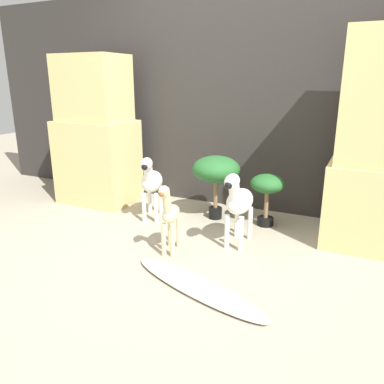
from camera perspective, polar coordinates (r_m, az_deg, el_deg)
The scene contains 9 objects.
ground_plane at distance 2.91m, azimuth -3.27°, elevation -10.03°, with size 14.00×14.00×0.00m, color #9E937F.
wall_back at distance 3.92m, azimuth 6.77°, elevation 13.58°, with size 6.40×0.08×2.20m.
rock_pillar_left at distance 4.19m, azimuth -14.39°, elevation 8.22°, with size 0.80×0.56×1.56m.
zebra_right at distance 3.00m, azimuth 7.08°, elevation -1.30°, with size 0.20×0.51×0.64m.
zebra_left at distance 3.58m, azimuth -6.24°, elevation 1.74°, with size 0.31×0.51×0.64m.
giraffe_figurine at distance 2.87m, azimuth -3.40°, elevation -3.45°, with size 0.18×0.39×0.59m.
potted_palm_front at distance 3.56m, azimuth 3.69°, elevation 3.24°, with size 0.45×0.45×0.62m.
potted_palm_back at distance 3.48m, azimuth 11.40°, elevation 0.66°, with size 0.31×0.31×0.49m.
surfboard at distance 2.51m, azimuth 0.57°, elevation -14.10°, with size 1.13×0.57×0.09m.
Camera 1 is at (1.26, -2.27, 1.31)m, focal length 35.00 mm.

